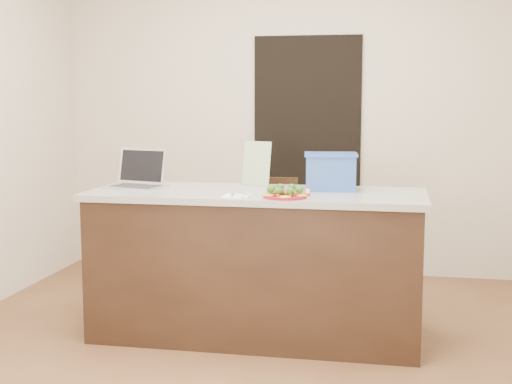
% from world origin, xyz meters
% --- Properties ---
extents(ground, '(4.00, 4.00, 0.00)m').
position_xyz_m(ground, '(0.00, 0.00, 0.00)').
color(ground, brown).
rests_on(ground, ground).
extents(room_shell, '(4.00, 4.00, 4.00)m').
position_xyz_m(room_shell, '(0.00, 0.00, 1.62)').
color(room_shell, white).
rests_on(room_shell, ground).
extents(doorway, '(0.90, 0.02, 2.00)m').
position_xyz_m(doorway, '(0.10, 1.98, 1.00)').
color(doorway, black).
rests_on(doorway, ground).
extents(island, '(2.06, 0.76, 0.92)m').
position_xyz_m(island, '(0.00, 0.25, 0.46)').
color(island, black).
rests_on(island, ground).
extents(plate, '(0.26, 0.26, 0.02)m').
position_xyz_m(plate, '(0.22, 0.01, 0.93)').
color(plate, maroon).
rests_on(plate, island).
extents(meatballs, '(0.10, 0.10, 0.04)m').
position_xyz_m(meatballs, '(0.21, 0.01, 0.95)').
color(meatballs, brown).
rests_on(meatballs, plate).
extents(broccoli, '(0.22, 0.22, 0.04)m').
position_xyz_m(broccoli, '(0.22, 0.01, 0.97)').
color(broccoli, '#214612').
rests_on(broccoli, plate).
extents(pepper_rings, '(0.25, 0.25, 0.01)m').
position_xyz_m(pepper_rings, '(0.22, 0.01, 0.94)').
color(pepper_rings, yellow).
rests_on(pepper_rings, plate).
extents(napkin, '(0.16, 0.16, 0.01)m').
position_xyz_m(napkin, '(-0.07, 0.01, 0.92)').
color(napkin, white).
rests_on(napkin, island).
extents(fork, '(0.04, 0.16, 0.00)m').
position_xyz_m(fork, '(-0.09, 0.02, 0.93)').
color(fork, silver).
rests_on(fork, napkin).
extents(knife, '(0.08, 0.19, 0.01)m').
position_xyz_m(knife, '(-0.04, -0.01, 0.93)').
color(knife, silver).
rests_on(knife, napkin).
extents(yogurt_bottle, '(0.03, 0.03, 0.07)m').
position_xyz_m(yogurt_bottle, '(0.35, 0.02, 0.95)').
color(yogurt_bottle, beige).
rests_on(yogurt_bottle, island).
extents(laptop, '(0.40, 0.35, 0.25)m').
position_xyz_m(laptop, '(-0.78, 0.31, 0.99)').
color(laptop, silver).
rests_on(laptop, island).
extents(leaflet, '(0.20, 0.11, 0.29)m').
position_xyz_m(leaflet, '(-0.05, 0.54, 1.06)').
color(leaflet, silver).
rests_on(leaflet, island).
extents(blue_box, '(0.35, 0.27, 0.23)m').
position_xyz_m(blue_box, '(0.44, 0.40, 1.04)').
color(blue_box, '#2E52A7').
rests_on(blue_box, island).
extents(chair, '(0.45, 0.45, 0.90)m').
position_xyz_m(chair, '(-0.07, 1.07, 0.51)').
color(chair, '#351E0F').
rests_on(chair, ground).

